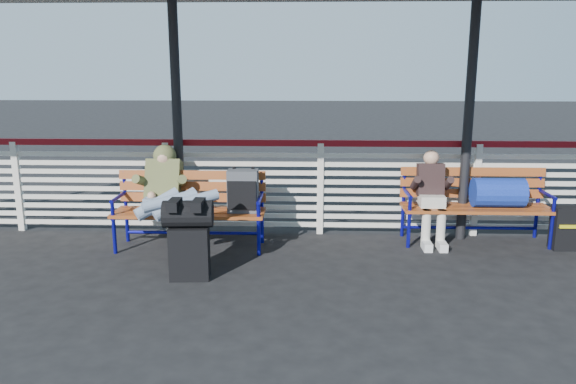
{
  "coord_description": "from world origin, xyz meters",
  "views": [
    {
      "loc": [
        -0.15,
        -5.22,
        2.17
      ],
      "look_at": [
        -0.38,
        1.0,
        0.76
      ],
      "focal_mm": 35.0,
      "sensor_mm": 36.0,
      "label": 1
    }
  ],
  "objects_px": {
    "suitcase_side": "(568,228)",
    "bench_right": "(487,195)",
    "companion_person": "(432,196)",
    "luggage_stack": "(189,236)",
    "bench_left": "(210,198)",
    "traveler_man": "(171,197)"
  },
  "relations": [
    {
      "from": "suitcase_side",
      "to": "bench_right",
      "type": "bearing_deg",
      "value": 164.46
    },
    {
      "from": "bench_right",
      "to": "companion_person",
      "type": "bearing_deg",
      "value": -177.25
    },
    {
      "from": "luggage_stack",
      "to": "companion_person",
      "type": "distance_m",
      "value": 3.05
    },
    {
      "from": "luggage_stack",
      "to": "bench_right",
      "type": "height_order",
      "value": "bench_right"
    },
    {
      "from": "bench_left",
      "to": "suitcase_side",
      "type": "xyz_separation_m",
      "value": [
        4.3,
        0.09,
        -0.35
      ]
    },
    {
      "from": "traveler_man",
      "to": "companion_person",
      "type": "xyz_separation_m",
      "value": [
        3.09,
        0.63,
        -0.11
      ]
    },
    {
      "from": "suitcase_side",
      "to": "companion_person",
      "type": "bearing_deg",
      "value": 171.7
    },
    {
      "from": "luggage_stack",
      "to": "companion_person",
      "type": "relative_size",
      "value": 0.73
    },
    {
      "from": "bench_right",
      "to": "suitcase_side",
      "type": "bearing_deg",
      "value": -14.48
    },
    {
      "from": "bench_right",
      "to": "companion_person",
      "type": "xyz_separation_m",
      "value": [
        -0.69,
        -0.03,
        -0.01
      ]
    },
    {
      "from": "luggage_stack",
      "to": "companion_person",
      "type": "bearing_deg",
      "value": 21.44
    },
    {
      "from": "bench_left",
      "to": "suitcase_side",
      "type": "relative_size",
      "value": 3.45
    },
    {
      "from": "luggage_stack",
      "to": "companion_person",
      "type": "xyz_separation_m",
      "value": [
        2.74,
        1.32,
        0.14
      ]
    },
    {
      "from": "luggage_stack",
      "to": "traveler_man",
      "type": "height_order",
      "value": "traveler_man"
    },
    {
      "from": "companion_person",
      "to": "bench_right",
      "type": "bearing_deg",
      "value": 2.75
    },
    {
      "from": "bench_right",
      "to": "bench_left",
      "type": "bearing_deg",
      "value": -174.47
    },
    {
      "from": "luggage_stack",
      "to": "bench_left",
      "type": "relative_size",
      "value": 0.46
    },
    {
      "from": "companion_person",
      "to": "suitcase_side",
      "type": "xyz_separation_m",
      "value": [
        1.6,
        -0.2,
        -0.33
      ]
    },
    {
      "from": "suitcase_side",
      "to": "traveler_man",
      "type": "bearing_deg",
      "value": -175.81
    },
    {
      "from": "traveler_man",
      "to": "suitcase_side",
      "type": "xyz_separation_m",
      "value": [
        4.69,
        0.43,
        -0.45
      ]
    },
    {
      "from": "luggage_stack",
      "to": "suitcase_side",
      "type": "bearing_deg",
      "value": 10.16
    },
    {
      "from": "luggage_stack",
      "to": "bench_right",
      "type": "distance_m",
      "value": 3.69
    }
  ]
}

